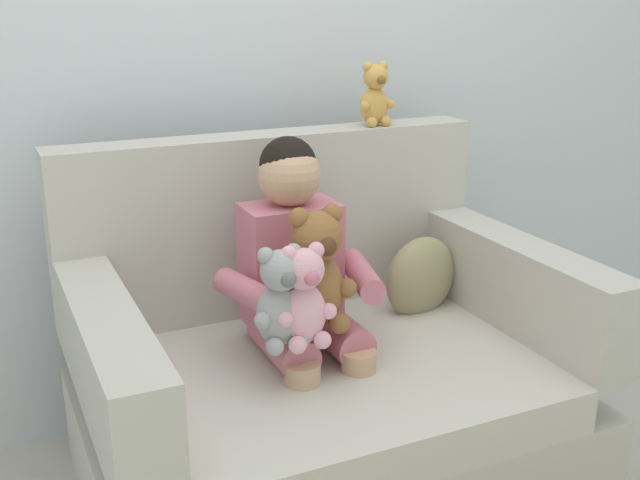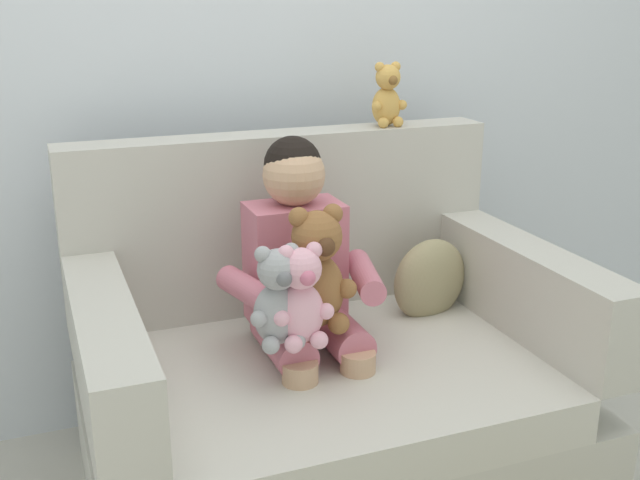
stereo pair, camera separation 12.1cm
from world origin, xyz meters
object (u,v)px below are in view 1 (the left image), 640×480
armchair (322,386)px  plush_pink (303,299)px  seated_child (300,276)px  plush_honey_on_backrest (375,96)px  throw_pillow (421,278)px  plush_brown (317,273)px  plush_grey (281,300)px

armchair → plush_pink: (-0.13, -0.17, 0.35)m
seated_child → plush_pink: 0.22m
plush_honey_on_backrest → throw_pillow: bearing=-62.0°
plush_brown → armchair: bearing=49.1°
plush_pink → seated_child: bearing=78.5°
plush_grey → plush_honey_on_backrest: (0.53, 0.50, 0.41)m
plush_grey → plush_honey_on_backrest: size_ratio=1.32×
plush_brown → plush_honey_on_backrest: plush_honey_on_backrest is taller
plush_brown → plush_grey: bearing=-163.0°
seated_child → throw_pillow: (0.45, 0.10, -0.11)m
armchair → plush_honey_on_backrest: plush_honey_on_backrest is taller
armchair → plush_brown: 0.40m
plush_brown → throw_pillow: bearing=17.6°
seated_child → plush_brown: bearing=-88.4°
seated_child → plush_honey_on_backrest: plush_honey_on_backrest is taller
plush_honey_on_backrest → throw_pillow: (0.06, -0.22, -0.54)m
plush_pink → throw_pillow: plush_pink is taller
armchair → plush_honey_on_backrest: 0.90m
plush_honey_on_backrest → plush_pink: bearing=-118.8°
plush_pink → throw_pillow: 0.62m
plush_brown → seated_child: bearing=77.3°
plush_brown → throw_pillow: size_ratio=1.28×
plush_brown → throw_pillow: 0.54m
seated_child → plush_brown: 0.14m
armchair → plush_brown: size_ratio=3.97×
armchair → plush_honey_on_backrest: (0.34, 0.35, 0.76)m
throw_pillow → plush_pink: bearing=-150.6°
plush_grey → throw_pillow: bearing=34.3°
plush_grey → throw_pillow: plush_grey is taller
plush_pink → throw_pillow: (0.53, 0.30, -0.13)m
armchair → plush_grey: armchair is taller
plush_brown → plush_grey: 0.14m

